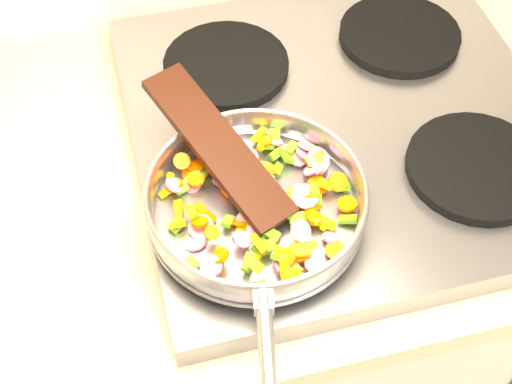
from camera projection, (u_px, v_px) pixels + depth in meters
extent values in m
cube|color=#939399|center=(342.00, 126.00, 1.04)|extent=(0.60, 0.60, 0.04)
cylinder|color=black|center=(275.00, 209.00, 0.91)|extent=(0.19, 0.19, 0.02)
cylinder|color=black|center=(477.00, 167.00, 0.95)|extent=(0.19, 0.19, 0.02)
cylinder|color=black|center=(226.00, 65.00, 1.08)|extent=(0.19, 0.19, 0.02)
cylinder|color=black|center=(400.00, 35.00, 1.12)|extent=(0.19, 0.19, 0.02)
cylinder|color=#9E9EA5|center=(256.00, 212.00, 0.89)|extent=(0.27, 0.27, 0.01)
torus|color=#9E9EA5|center=(256.00, 200.00, 0.87)|extent=(0.31, 0.31, 0.04)
torus|color=#9E9EA5|center=(256.00, 190.00, 0.86)|extent=(0.27, 0.27, 0.01)
cylinder|color=#9E9EA5|center=(268.00, 373.00, 0.72)|extent=(0.05, 0.19, 0.02)
cube|color=#9E9EA5|center=(263.00, 300.00, 0.78)|extent=(0.03, 0.03, 0.02)
cube|color=#569615|center=(193.00, 262.00, 0.83)|extent=(0.02, 0.02, 0.01)
cylinder|color=#FC5700|center=(287.00, 257.00, 0.82)|extent=(0.02, 0.03, 0.02)
cube|color=#569615|center=(343.00, 186.00, 0.90)|extent=(0.02, 0.02, 0.02)
cylinder|color=#FC5700|center=(199.00, 211.00, 0.88)|extent=(0.03, 0.02, 0.02)
cylinder|color=#C91345|center=(256.00, 234.00, 0.86)|extent=(0.04, 0.03, 0.03)
cylinder|color=#C91345|center=(247.00, 158.00, 0.93)|extent=(0.03, 0.03, 0.01)
cube|color=#569615|center=(280.00, 257.00, 0.82)|extent=(0.02, 0.02, 0.02)
cube|color=#569615|center=(177.00, 225.00, 0.87)|extent=(0.03, 0.02, 0.01)
cylinder|color=#FC5700|center=(200.00, 222.00, 0.86)|extent=(0.03, 0.03, 0.01)
cylinder|color=#C91345|center=(319.00, 159.00, 0.92)|extent=(0.04, 0.04, 0.03)
cylinder|color=#C91345|center=(174.00, 185.00, 0.89)|extent=(0.03, 0.03, 0.02)
cube|color=#E3B807|center=(259.00, 135.00, 0.95)|extent=(0.03, 0.02, 0.01)
cylinder|color=#FC5700|center=(259.00, 183.00, 0.89)|extent=(0.03, 0.03, 0.02)
cylinder|color=#C91345|center=(192.00, 184.00, 0.91)|extent=(0.03, 0.03, 0.02)
cylinder|color=#FC5700|center=(212.00, 233.00, 0.84)|extent=(0.02, 0.02, 0.02)
cube|color=#569615|center=(219.00, 254.00, 0.84)|extent=(0.02, 0.02, 0.02)
cube|color=#569615|center=(293.00, 196.00, 0.89)|extent=(0.02, 0.03, 0.01)
cube|color=#569615|center=(314.00, 190.00, 0.89)|extent=(0.02, 0.02, 0.02)
cube|color=#E3B807|center=(301.00, 253.00, 0.83)|extent=(0.02, 0.01, 0.01)
cube|color=#E3B807|center=(268.00, 170.00, 0.90)|extent=(0.02, 0.01, 0.01)
cube|color=#569615|center=(208.00, 163.00, 0.92)|extent=(0.02, 0.02, 0.01)
cube|color=#E3B807|center=(297.00, 276.00, 0.81)|extent=(0.01, 0.02, 0.01)
cylinder|color=#C91345|center=(306.00, 147.00, 0.94)|extent=(0.03, 0.03, 0.02)
cube|color=#E3B807|center=(265.00, 200.00, 0.89)|extent=(0.02, 0.03, 0.01)
cube|color=#E3B807|center=(266.00, 141.00, 0.95)|extent=(0.03, 0.02, 0.02)
cylinder|color=#C91345|center=(195.00, 242.00, 0.86)|extent=(0.04, 0.04, 0.01)
cylinder|color=#C91345|center=(315.00, 265.00, 0.83)|extent=(0.03, 0.03, 0.01)
cube|color=#E3B807|center=(325.00, 185.00, 0.89)|extent=(0.02, 0.02, 0.01)
cylinder|color=#C91345|center=(247.00, 221.00, 0.87)|extent=(0.03, 0.03, 0.03)
cylinder|color=#FC5700|center=(233.00, 157.00, 0.92)|extent=(0.03, 0.03, 0.02)
cylinder|color=#C91345|center=(341.00, 243.00, 0.85)|extent=(0.04, 0.03, 0.02)
cube|color=#569615|center=(196.00, 177.00, 0.90)|extent=(0.02, 0.02, 0.02)
cylinder|color=#FC5700|center=(197.00, 166.00, 0.92)|extent=(0.03, 0.03, 0.02)
cylinder|color=#C91345|center=(285.00, 266.00, 0.83)|extent=(0.03, 0.03, 0.02)
cylinder|color=#C91345|center=(265.00, 180.00, 0.89)|extent=(0.03, 0.04, 0.02)
cylinder|color=#FC5700|center=(182.00, 161.00, 0.91)|extent=(0.03, 0.03, 0.02)
cube|color=#569615|center=(348.00, 219.00, 0.87)|extent=(0.03, 0.02, 0.01)
cylinder|color=#FC5700|center=(317.00, 186.00, 0.90)|extent=(0.03, 0.03, 0.01)
cylinder|color=#C91345|center=(242.00, 239.00, 0.84)|extent=(0.03, 0.03, 0.02)
cube|color=#E3B807|center=(256.00, 258.00, 0.84)|extent=(0.02, 0.02, 0.01)
cylinder|color=#FC5700|center=(206.00, 217.00, 0.87)|extent=(0.03, 0.03, 0.02)
cube|color=#569615|center=(209.00, 148.00, 0.94)|extent=(0.02, 0.02, 0.01)
cylinder|color=#C91345|center=(225.00, 181.00, 0.90)|extent=(0.04, 0.04, 0.02)
cube|color=#569615|center=(317.00, 151.00, 0.92)|extent=(0.01, 0.02, 0.02)
cylinder|color=#FC5700|center=(174.00, 185.00, 0.90)|extent=(0.02, 0.02, 0.01)
cube|color=#569615|center=(292.00, 148.00, 0.93)|extent=(0.02, 0.02, 0.01)
cube|color=#569615|center=(247.00, 262.00, 0.83)|extent=(0.02, 0.03, 0.01)
cube|color=#569615|center=(276.00, 154.00, 0.94)|extent=(0.03, 0.02, 0.01)
cube|color=#569615|center=(297.00, 218.00, 0.86)|extent=(0.02, 0.02, 0.02)
cylinder|color=#C91345|center=(334.00, 238.00, 0.86)|extent=(0.03, 0.03, 0.02)
cylinder|color=#C91345|center=(211.00, 266.00, 0.83)|extent=(0.03, 0.03, 0.02)
cube|color=#569615|center=(287.00, 157.00, 0.93)|extent=(0.02, 0.02, 0.01)
cube|color=#569615|center=(286.00, 213.00, 0.88)|extent=(0.01, 0.02, 0.01)
cube|color=#569615|center=(268.00, 144.00, 0.94)|extent=(0.02, 0.02, 0.01)
cube|color=#569615|center=(274.00, 135.00, 0.95)|extent=(0.02, 0.03, 0.01)
cube|color=#E3B807|center=(191.00, 211.00, 0.86)|extent=(0.02, 0.02, 0.01)
cylinder|color=#C91345|center=(211.00, 266.00, 0.82)|extent=(0.03, 0.03, 0.02)
cylinder|color=#FC5700|center=(266.00, 141.00, 0.93)|extent=(0.03, 0.03, 0.01)
cylinder|color=#C91345|center=(232.00, 175.00, 0.91)|extent=(0.04, 0.04, 0.02)
cylinder|color=#C91345|center=(317.00, 166.00, 0.92)|extent=(0.03, 0.03, 0.01)
cube|color=#569615|center=(290.00, 212.00, 0.87)|extent=(0.02, 0.02, 0.01)
cylinder|color=#C91345|center=(300.00, 191.00, 0.90)|extent=(0.02, 0.03, 0.02)
cylinder|color=#FC5700|center=(315.00, 220.00, 0.86)|extent=(0.03, 0.03, 0.01)
cylinder|color=#C91345|center=(305.00, 197.00, 0.88)|extent=(0.04, 0.04, 0.01)
cylinder|color=#C91345|center=(201.00, 227.00, 0.87)|extent=(0.04, 0.04, 0.02)
cube|color=#569615|center=(270.00, 233.00, 0.85)|extent=(0.03, 0.02, 0.02)
cylinder|color=#C91345|center=(230.00, 178.00, 0.90)|extent=(0.04, 0.04, 0.01)
cylinder|color=#FC5700|center=(189.00, 173.00, 0.92)|extent=(0.02, 0.02, 0.02)
cube|color=#569615|center=(274.00, 216.00, 0.86)|extent=(0.02, 0.02, 0.01)
cube|color=#569615|center=(314.00, 159.00, 0.91)|extent=(0.03, 0.02, 0.01)
cylinder|color=#FC5700|center=(240.00, 221.00, 0.87)|extent=(0.03, 0.03, 0.02)
cube|color=#569615|center=(262.00, 201.00, 0.88)|extent=(0.02, 0.03, 0.01)
cylinder|color=#C91345|center=(301.00, 231.00, 0.84)|extent=(0.03, 0.04, 0.03)
cylinder|color=#C91345|center=(306.00, 197.00, 0.90)|extent=(0.04, 0.04, 0.01)
cube|color=#569615|center=(255.00, 182.00, 0.91)|extent=(0.02, 0.02, 0.02)
cylinder|color=#FC5700|center=(220.00, 256.00, 0.82)|extent=(0.03, 0.03, 0.02)
cylinder|color=#FC5700|center=(338.00, 182.00, 0.90)|extent=(0.03, 0.03, 0.02)
cube|color=#E3B807|center=(264.00, 200.00, 0.87)|extent=(0.02, 0.02, 0.02)
cube|color=#569615|center=(310.00, 246.00, 0.83)|extent=(0.02, 0.02, 0.02)
cylinder|color=#C91345|center=(298.00, 158.00, 0.93)|extent=(0.04, 0.04, 0.01)
cube|color=#569615|center=(181.00, 188.00, 0.90)|extent=(0.02, 0.02, 0.02)
cube|color=#E3B807|center=(320.00, 168.00, 0.93)|extent=(0.02, 0.02, 0.01)
cube|color=#E3B807|center=(168.00, 191.00, 0.90)|extent=(0.03, 0.02, 0.02)
cube|color=#E3B807|center=(179.00, 209.00, 0.87)|extent=(0.01, 0.02, 0.02)
cylinder|color=#FC5700|center=(347.00, 204.00, 0.88)|extent=(0.04, 0.04, 0.01)
cube|color=#E3B807|center=(170.00, 181.00, 0.91)|extent=(0.01, 0.03, 0.01)
cube|color=#569615|center=(238.00, 165.00, 0.91)|extent=(0.03, 0.02, 0.02)
cube|color=#569615|center=(277.00, 169.00, 0.92)|extent=(0.02, 0.03, 0.02)
cylinder|color=#FC5700|center=(312.00, 204.00, 0.89)|extent=(0.02, 0.03, 0.02)
cube|color=#E3B807|center=(257.00, 288.00, 0.81)|extent=(0.03, 0.01, 0.01)
cube|color=#569615|center=(293.00, 274.00, 0.82)|extent=(0.03, 0.02, 0.01)
cylinder|color=#FC5700|center=(246.00, 230.00, 0.87)|extent=(0.03, 0.03, 0.01)
cube|color=#E3B807|center=(321.00, 222.00, 0.87)|extent=(0.01, 0.03, 0.01)
cube|color=#E3B807|center=(199.00, 175.00, 0.92)|extent=(0.02, 0.01, 0.01)
cylinder|color=#C91345|center=(274.00, 140.00, 0.94)|extent=(0.03, 0.03, 0.02)
cube|color=#E3B807|center=(265.00, 145.00, 0.94)|extent=(0.02, 0.02, 0.01)
cube|color=#E3B807|center=(230.00, 149.00, 0.93)|extent=(0.03, 0.03, 0.01)
cube|color=#569615|center=(228.00, 221.00, 0.86)|extent=(0.02, 0.02, 0.01)
cube|color=#E3B807|center=(327.00, 223.00, 0.87)|extent=(0.02, 0.02, 0.01)
cube|color=#569615|center=(256.00, 224.00, 0.87)|extent=(0.02, 0.02, 0.01)
cylinder|color=#C91345|center=(287.00, 265.00, 0.83)|extent=(0.04, 0.04, 0.01)
cylinder|color=#FC5700|center=(212.00, 164.00, 0.93)|extent=(0.04, 0.04, 0.02)
cube|color=#E3B807|center=(282.00, 256.00, 0.82)|extent=(0.01, 0.03, 0.01)
cylinder|color=#FC5700|center=(196.00, 179.00, 0.90)|extent=(0.03, 0.03, 0.01)
cube|color=#569615|center=(207.00, 169.00, 0.92)|extent=(0.02, 0.02, 0.02)
cube|color=#E3B807|center=(203.00, 164.00, 0.93)|extent=(0.02, 0.02, 0.02)
cylinder|color=#FC5700|center=(299.00, 252.00, 0.84)|extent=(0.04, 0.04, 0.01)
cylinder|color=#FC5700|center=(256.00, 209.00, 0.87)|extent=(0.03, 0.03, 0.02)
cube|color=#569615|center=(264.00, 167.00, 0.91)|extent=(0.02, 0.02, 0.01)
cylinder|color=#C91345|center=(307.00, 154.00, 0.93)|extent=(0.03, 0.03, 0.03)
cylinder|color=#FC5700|center=(231.00, 190.00, 0.91)|extent=(0.04, 0.04, 0.02)
cylinder|color=#C91345|center=(314.00, 169.00, 0.91)|extent=(0.04, 0.03, 0.02)
cube|color=#569615|center=(260.00, 245.00, 0.85)|extent=(0.03, 0.02, 0.01)
cylinder|color=#FC5700|center=(335.00, 250.00, 0.84)|extent=(0.03, 0.03, 0.01)
cylinder|color=#FC5700|center=(310.00, 216.00, 0.87)|extent=(0.03, 0.03, 0.01)
cube|color=#569615|center=(269.00, 246.00, 0.84)|extent=(0.02, 0.02, 0.01)
cube|color=#569615|center=(318.00, 200.00, 0.90)|extent=(0.02, 0.02, 0.01)
cube|color=#E3B807|center=(259.00, 243.00, 0.83)|extent=(0.02, 0.03, 0.01)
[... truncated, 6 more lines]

